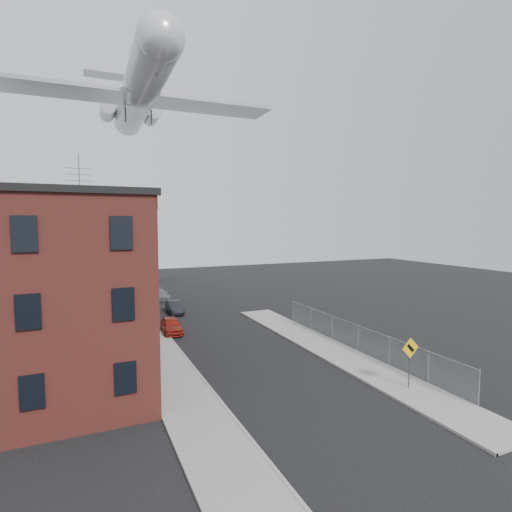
{
  "coord_description": "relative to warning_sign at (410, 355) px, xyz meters",
  "views": [
    {
      "loc": [
        -10.13,
        -16.43,
        8.83
      ],
      "look_at": [
        0.01,
        6.36,
        6.72
      ],
      "focal_mm": 28.0,
      "sensor_mm": 36.0,
      "label": 1
    }
  ],
  "objects": [
    {
      "name": "ground",
      "position": [
        -5.6,
        1.03,
        -1.88
      ],
      "size": [
        120.0,
        120.0,
        0.0
      ],
      "primitive_type": "plane",
      "color": "black",
      "rests_on": "ground"
    },
    {
      "name": "sidewalk_left",
      "position": [
        -11.1,
        25.03,
        -1.82
      ],
      "size": [
        3.0,
        62.0,
        0.12
      ],
      "primitive_type": "cube",
      "color": "gray",
      "rests_on": "ground"
    },
    {
      "name": "sidewalk_right",
      "position": [
        -0.1,
        7.03,
        -1.82
      ],
      "size": [
        3.0,
        26.0,
        0.12
      ],
      "primitive_type": "cube",
      "color": "gray",
      "rests_on": "ground"
    },
    {
      "name": "curb_left",
      "position": [
        -9.65,
        25.03,
        -1.81
      ],
      "size": [
        0.15,
        62.0,
        0.14
      ],
      "primitive_type": "cube",
      "color": "gray",
      "rests_on": "ground"
    },
    {
      "name": "curb_right",
      "position": [
        -1.55,
        7.03,
        -1.81
      ],
      "size": [
        0.15,
        26.0,
        0.14
      ],
      "primitive_type": "cube",
      "color": "gray",
      "rests_on": "ground"
    },
    {
      "name": "corner_building",
      "position": [
        -17.6,
        8.03,
        3.28
      ],
      "size": [
        10.31,
        12.3,
        12.15
      ],
      "color": "#3D1B13",
      "rests_on": "ground"
    },
    {
      "name": "row_house_a",
      "position": [
        -17.56,
        17.53,
        3.25
      ],
      "size": [
        11.98,
        7.0,
        10.3
      ],
      "color": "slate",
      "rests_on": "ground"
    },
    {
      "name": "row_house_b",
      "position": [
        -17.56,
        24.53,
        3.25
      ],
      "size": [
        11.98,
        7.0,
        10.3
      ],
      "color": "#6C6456",
      "rests_on": "ground"
    },
    {
      "name": "row_house_c",
      "position": [
        -17.56,
        31.53,
        3.25
      ],
      "size": [
        11.98,
        7.0,
        10.3
      ],
      "color": "slate",
      "rests_on": "ground"
    },
    {
      "name": "row_house_d",
      "position": [
        -17.56,
        38.53,
        3.25
      ],
      "size": [
        11.98,
        7.0,
        10.3
      ],
      "color": "#6C6456",
      "rests_on": "ground"
    },
    {
      "name": "row_house_e",
      "position": [
        -17.56,
        45.53,
        3.25
      ],
      "size": [
        11.98,
        7.0,
        10.3
      ],
      "color": "slate",
      "rests_on": "ground"
    },
    {
      "name": "chainlink_fence",
      "position": [
        1.4,
        6.03,
        -0.89
      ],
      "size": [
        0.06,
        18.06,
        1.9
      ],
      "color": "gray",
      "rests_on": "ground"
    },
    {
      "name": "warning_sign",
      "position": [
        0.0,
        0.0,
        0.0
      ],
      "size": [
        1.1,
        0.11,
        2.8
      ],
      "color": "#515156",
      "rests_on": "ground"
    },
    {
      "name": "utility_pole",
      "position": [
        -11.2,
        19.03,
        2.79
      ],
      "size": [
        1.8,
        0.26,
        9.0
      ],
      "color": "black",
      "rests_on": "ground"
    },
    {
      "name": "street_tree",
      "position": [
        -10.87,
        28.95,
        1.57
      ],
      "size": [
        3.22,
        3.2,
        5.2
      ],
      "color": "black",
      "rests_on": "ground"
    },
    {
      "name": "car_near",
      "position": [
        -9.2,
        15.94,
        -1.25
      ],
      "size": [
        1.64,
        3.75,
        1.26
      ],
      "primitive_type": "imported",
      "rotation": [
        0.0,
        0.0,
        -0.04
      ],
      "color": "maroon",
      "rests_on": "ground"
    },
    {
      "name": "car_mid",
      "position": [
        -7.4,
        22.78,
        -1.29
      ],
      "size": [
        1.35,
        3.66,
        1.2
      ],
      "primitive_type": "imported",
      "rotation": [
        0.0,
        0.0,
        -0.02
      ],
      "color": "black",
      "rests_on": "ground"
    },
    {
      "name": "car_far",
      "position": [
        -7.43,
        30.35,
        -1.31
      ],
      "size": [
        2.05,
        4.08,
        1.14
      ],
      "primitive_type": "imported",
      "rotation": [
        0.0,
        0.0,
        0.12
      ],
      "color": "slate",
      "rests_on": "ground"
    },
    {
      "name": "airplane",
      "position": [
        -9.99,
        25.37,
        19.29
      ],
      "size": [
        24.54,
        28.02,
        8.15
      ],
      "color": "silver",
      "rests_on": "ground"
    }
  ]
}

